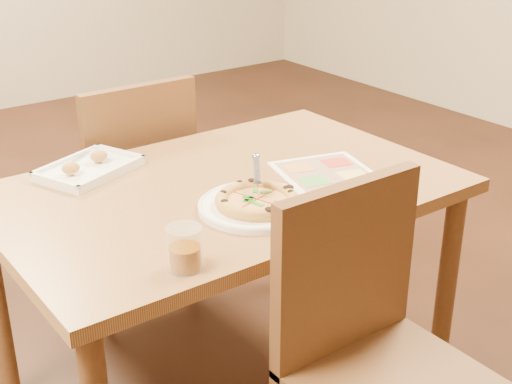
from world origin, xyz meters
TOP-DOWN VIEW (x-y plane):
  - dining_table at (0.00, 0.00)m, footprint 1.30×0.85m
  - chair_near at (0.00, -0.60)m, footprint 0.42×0.42m
  - chair_far at (-0.00, 0.60)m, footprint 0.42×0.42m
  - plate at (-0.03, -0.19)m, footprint 0.35×0.35m
  - pizza at (-0.03, -0.19)m, footprint 0.22×0.22m
  - pizza_cutter at (0.01, -0.14)m, footprint 0.08×0.12m
  - appetizer_tray at (-0.28, 0.32)m, footprint 0.34×0.29m
  - glass_tumbler at (-0.34, -0.35)m, footprint 0.08×0.08m
  - menu at (0.28, -0.16)m, footprint 0.36×0.44m

SIDE VIEW (x-z plane):
  - chair_near at x=0.00m, z-range 0.33..0.80m
  - chair_far at x=0.00m, z-range 0.33..0.80m
  - dining_table at x=0.00m, z-range 0.27..0.99m
  - menu at x=0.28m, z-range 0.72..0.72m
  - plate at x=-0.03m, z-range 0.72..0.74m
  - appetizer_tray at x=-0.28m, z-range 0.70..0.76m
  - pizza at x=-0.03m, z-range 0.73..0.77m
  - glass_tumbler at x=-0.34m, z-range 0.71..0.82m
  - pizza_cutter at x=0.01m, z-range 0.76..0.84m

